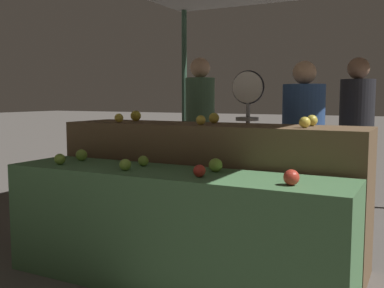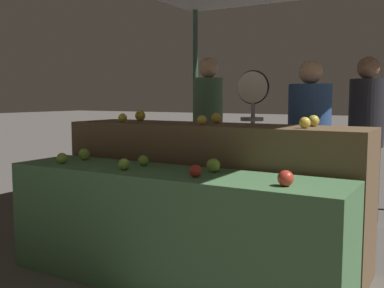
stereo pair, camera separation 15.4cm
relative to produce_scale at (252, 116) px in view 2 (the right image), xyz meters
The scene contains 20 objects.
ground_plane 1.65m from the produce_scale, 93.21° to the right, with size 60.00×60.00×0.00m, color #59544F.
display_counter_front 1.43m from the produce_scale, 93.21° to the right, with size 2.34×0.55×0.77m, color #4C7A4C.
display_counter_back 0.86m from the produce_scale, 96.15° to the right, with size 2.34×0.55×1.04m, color brown.
apple_front_0 1.65m from the produce_scale, 123.68° to the right, with size 0.08×0.08×0.08m, color #84AD3D.
apple_front_1 1.42m from the produce_scale, 103.96° to the right, with size 0.08×0.08×0.08m, color #84AD3D.
apple_front_2 1.39m from the produce_scale, 81.62° to the right, with size 0.08×0.08×0.08m, color #B72D23.
apple_front_3 1.57m from the produce_scale, 60.79° to the right, with size 0.09×0.09×0.09m, color red.
apple_front_4 1.47m from the produce_scale, 128.42° to the right, with size 0.09×0.09×0.09m, color #84AD3D.
apple_front_5 1.22m from the produce_scale, 106.62° to the right, with size 0.07×0.07×0.07m, color #84AD3D.
apple_front_6 1.19m from the produce_scale, 79.56° to the right, with size 0.09×0.09×0.09m, color #84AD3D.
apple_back_0 1.12m from the produce_scale, 136.75° to the right, with size 0.07×0.07×0.07m, color yellow.
apple_back_1 0.77m from the produce_scale, 95.79° to the right, with size 0.07×0.07×0.07m, color yellow.
apple_back_2 1.02m from the produce_scale, 48.00° to the right, with size 0.07×0.07×0.07m, color yellow.
apple_back_3 0.97m from the produce_scale, 146.64° to the right, with size 0.09×0.09×0.09m, color gold.
apple_back_4 0.55m from the produce_scale, 97.88° to the right, with size 0.08×0.08×0.08m, color yellow.
apple_back_5 0.87m from the produce_scale, 38.48° to the right, with size 0.08×0.08×0.08m, color gold.
produce_scale is the anchor object (origin of this frame).
person_vendor_at_scale 0.53m from the produce_scale, 31.60° to the left, with size 0.38×0.38×1.56m.
person_customer_left 1.28m from the produce_scale, 52.30° to the left, with size 0.40×0.40×1.64m.
person_customer_right 1.11m from the produce_scale, 138.43° to the left, with size 0.42×0.42×1.68m.
Camera 2 is at (1.58, -2.40, 1.24)m, focal length 42.00 mm.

